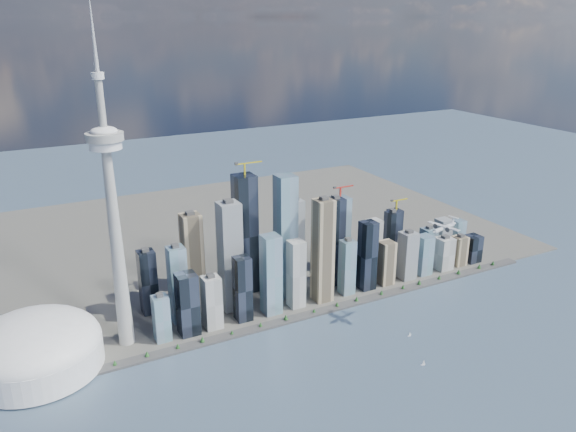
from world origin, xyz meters
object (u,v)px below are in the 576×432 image
dome_stadium (35,348)px  sailboat_west (423,363)px  airplane (444,227)px  needle_tower (113,212)px  sailboat_east (410,335)px

dome_stadium → sailboat_west: bearing=-26.5°
dome_stadium → airplane: (648.91, -178.91, 146.11)m
needle_tower → dome_stadium: 241.40m
needle_tower → dome_stadium: size_ratio=2.75×
dome_stadium → airplane: 688.80m
sailboat_west → sailboat_east: size_ratio=1.21×
dome_stadium → airplane: size_ratio=2.96×
sailboat_west → airplane: bearing=59.7°
sailboat_west → sailboat_east: sailboat_west is taller
airplane → sailboat_east: bearing=176.6°
needle_tower → sailboat_west: bearing=-34.8°
airplane → sailboat_east: size_ratio=7.86×
dome_stadium → sailboat_east: dome_stadium is taller
needle_tower → sailboat_east: (439.65, -202.70, -233.08)m
needle_tower → sailboat_east: size_ratio=64.05×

